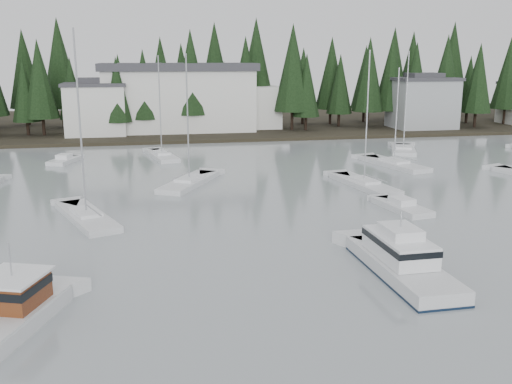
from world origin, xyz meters
TOP-DOWN VIEW (x-y plane):
  - far_shore_land at (0.00, 97.00)m, footprint 240.00×54.00m
  - conifer_treeline at (0.00, 86.00)m, footprint 200.00×22.00m
  - house_west at (-18.00, 79.00)m, footprint 9.54×7.42m
  - house_east_a at (36.00, 78.00)m, footprint 10.60×8.48m
  - harbor_inn at (-2.96, 82.34)m, footprint 29.50×11.50m
  - cabin_cruiser_center at (4.00, 16.27)m, footprint 3.31×10.08m
  - sailboat_2 at (-8.62, 58.92)m, footprint 4.26×9.42m
  - sailboat_3 at (23.32, 57.58)m, footprint 5.97×8.97m
  - sailboat_5 at (10.39, 38.57)m, footprint 4.12×10.24m
  - sailboat_6 at (-6.38, 42.64)m, footprint 7.00×9.92m
  - sailboat_8 at (17.77, 48.12)m, footprint 5.13×10.54m
  - sailboat_10 at (-15.21, 31.50)m, footprint 5.95×10.14m
  - runabout_1 at (10.23, 29.69)m, footprint 3.19×6.45m
  - runabout_3 at (-20.23, 57.51)m, footprint 3.77×5.52m

SIDE VIEW (x-z plane):
  - far_shore_land at x=0.00m, z-range -0.50..0.50m
  - conifer_treeline at x=0.00m, z-range -10.00..10.00m
  - sailboat_8 at x=17.77m, z-range -5.83..5.94m
  - sailboat_6 at x=-6.38m, z-range -6.56..6.70m
  - sailboat_5 at x=10.39m, z-range -6.71..6.86m
  - sailboat_3 at x=23.32m, z-range -6.76..6.91m
  - sailboat_2 at x=-8.62m, z-range -6.48..6.64m
  - sailboat_10 at x=-15.21m, z-range -7.41..7.59m
  - runabout_1 at x=10.23m, z-range -0.58..0.84m
  - runabout_3 at x=-20.23m, z-range -0.58..0.84m
  - cabin_cruiser_center at x=4.00m, z-range -1.51..2.80m
  - house_west at x=-18.00m, z-range 0.28..9.03m
  - house_east_a at x=36.00m, z-range 0.28..9.53m
  - harbor_inn at x=-2.96m, z-range 0.33..11.23m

